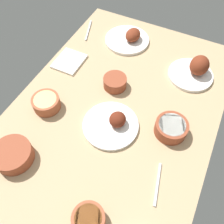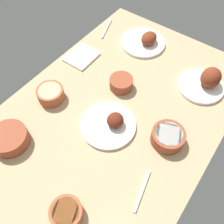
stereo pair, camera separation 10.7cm
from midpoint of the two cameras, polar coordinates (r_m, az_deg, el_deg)
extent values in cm
cube|color=tan|center=(109.97, -2.77, -1.38)|extent=(140.00, 90.00, 4.00)
cylinder|color=white|center=(126.94, 15.90, 8.38)|extent=(22.48, 22.48, 1.60)
ellipsoid|color=maroon|center=(125.22, 17.85, 10.38)|extent=(10.54, 9.25, 9.60)
cylinder|color=white|center=(141.92, 1.37, 16.69)|extent=(24.94, 24.94, 1.60)
ellipsoid|color=maroon|center=(139.32, 2.74, 17.74)|extent=(10.05, 7.84, 6.38)
cylinder|color=white|center=(104.39, -3.26, -3.38)|extent=(24.44, 24.44, 1.60)
ellipsoid|color=#602314|center=(101.47, -1.66, -2.03)|extent=(7.50, 7.12, 6.19)
cylinder|color=brown|center=(102.88, 11.05, -3.99)|extent=(13.82, 13.82, 5.94)
cylinder|color=white|center=(100.79, 11.27, -3.28)|extent=(11.33, 11.33, 1.00)
cylinder|color=brown|center=(105.21, -25.27, -9.44)|extent=(15.53, 15.53, 5.99)
cylinder|color=#9E3314|center=(103.14, -25.77, -8.84)|extent=(12.74, 12.74, 1.00)
cylinder|color=#A35133|center=(90.01, -9.31, -24.25)|extent=(11.48, 11.48, 5.12)
cylinder|color=brown|center=(88.00, -9.51, -24.01)|extent=(9.42, 9.42, 1.00)
cylinder|color=brown|center=(116.34, -1.92, 6.93)|extent=(11.32, 11.32, 5.44)
cylinder|color=#4C192D|center=(114.68, -1.95, 7.66)|extent=(9.28, 9.28, 1.00)
cylinder|color=#A35133|center=(113.80, -18.01, 1.87)|extent=(12.47, 12.47, 5.86)
cylinder|color=#D6BC70|center=(111.94, -18.32, 2.60)|extent=(10.22, 10.22, 1.00)
cube|color=white|center=(132.25, -12.49, 11.58)|extent=(16.25, 13.95, 1.20)
cube|color=silver|center=(150.59, -7.76, 18.64)|extent=(17.69, 6.90, 0.80)
cube|color=silver|center=(94.86, 7.52, -16.89)|extent=(16.51, 4.50, 0.80)
camera|label=1|loc=(0.05, -92.87, -4.22)|focal=38.35mm
camera|label=2|loc=(0.05, 87.13, 4.22)|focal=38.35mm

